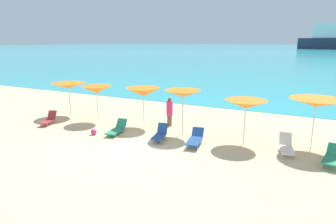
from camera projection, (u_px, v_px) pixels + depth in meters
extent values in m
cube|color=beige|center=(203.00, 110.00, 21.68)|extent=(50.00, 100.00, 0.30)
cube|color=#2DADBC|center=(309.00, 48.00, 212.65)|extent=(650.00, 440.00, 0.02)
cylinder|color=silver|center=(70.00, 100.00, 19.22)|extent=(0.06, 0.06, 2.07)
cone|color=orange|center=(68.00, 86.00, 19.00)|extent=(2.24, 2.24, 0.35)
sphere|color=silver|center=(68.00, 84.00, 18.97)|extent=(0.07, 0.07, 0.07)
cylinder|color=silver|center=(97.00, 105.00, 17.83)|extent=(0.04, 0.04, 2.07)
cone|color=orange|center=(97.00, 90.00, 17.61)|extent=(1.97, 1.97, 0.44)
sphere|color=silver|center=(96.00, 87.00, 17.58)|extent=(0.07, 0.07, 0.07)
cylinder|color=silver|center=(144.00, 108.00, 16.78)|extent=(0.05, 0.05, 2.11)
cone|color=orange|center=(143.00, 92.00, 16.56)|extent=(2.00, 2.00, 0.49)
sphere|color=silver|center=(143.00, 89.00, 16.53)|extent=(0.07, 0.07, 0.07)
cylinder|color=silver|center=(183.00, 113.00, 15.20)|extent=(0.06, 0.06, 2.27)
cone|color=orange|center=(183.00, 94.00, 14.96)|extent=(2.02, 2.02, 0.37)
sphere|color=silver|center=(183.00, 91.00, 14.93)|extent=(0.07, 0.07, 0.07)
cylinder|color=silver|center=(245.00, 123.00, 13.87)|extent=(0.05, 0.05, 2.03)
cone|color=orange|center=(246.00, 104.00, 13.66)|extent=(2.12, 2.12, 0.40)
sphere|color=silver|center=(246.00, 102.00, 13.62)|extent=(0.07, 0.07, 0.07)
cylinder|color=silver|center=(313.00, 125.00, 13.12)|extent=(0.04, 0.04, 2.25)
cone|color=orange|center=(316.00, 103.00, 12.88)|extent=(2.34, 2.34, 0.37)
sphere|color=silver|center=(316.00, 100.00, 12.85)|extent=(0.07, 0.07, 0.07)
cube|color=#1E478C|center=(194.00, 141.00, 13.67)|extent=(0.80, 1.38, 0.05)
cube|color=#1E478C|center=(198.00, 132.00, 14.37)|extent=(0.62, 0.45, 0.43)
cylinder|color=silver|center=(187.00, 146.00, 13.38)|extent=(0.04, 0.04, 0.23)
cylinder|color=silver|center=(198.00, 147.00, 13.24)|extent=(0.04, 0.04, 0.23)
cylinder|color=silver|center=(191.00, 140.00, 14.23)|extent=(0.04, 0.04, 0.23)
cylinder|color=silver|center=(201.00, 141.00, 14.08)|extent=(0.04, 0.04, 0.23)
cube|color=white|center=(287.00, 150.00, 12.68)|extent=(0.79, 1.29, 0.05)
cube|color=white|center=(285.00, 139.00, 13.32)|extent=(0.58, 0.44, 0.54)
cylinder|color=silver|center=(282.00, 155.00, 12.41)|extent=(0.04, 0.04, 0.19)
cylinder|color=silver|center=(294.00, 156.00, 12.29)|extent=(0.04, 0.04, 0.19)
cylinder|color=silver|center=(280.00, 148.00, 13.20)|extent=(0.04, 0.04, 0.19)
cylinder|color=silver|center=(291.00, 149.00, 13.08)|extent=(0.04, 0.04, 0.19)
cube|color=#268C66|center=(115.00, 131.00, 15.40)|extent=(0.78, 1.35, 0.05)
cube|color=#268C66|center=(122.00, 123.00, 16.09)|extent=(0.60, 0.46, 0.46)
cylinder|color=silver|center=(107.00, 135.00, 15.11)|extent=(0.04, 0.04, 0.16)
cylinder|color=silver|center=(116.00, 136.00, 14.97)|extent=(0.04, 0.04, 0.16)
cylinder|color=silver|center=(115.00, 130.00, 15.94)|extent=(0.04, 0.04, 0.16)
cylinder|color=silver|center=(123.00, 131.00, 15.80)|extent=(0.04, 0.04, 0.16)
cube|color=#1E478C|center=(159.00, 137.00, 14.28)|extent=(0.73, 1.15, 0.05)
cube|color=#1E478C|center=(162.00, 128.00, 14.84)|extent=(0.55, 0.38, 0.51)
cylinder|color=silver|center=(152.00, 141.00, 14.07)|extent=(0.04, 0.04, 0.24)
cylinder|color=silver|center=(161.00, 142.00, 13.95)|extent=(0.04, 0.04, 0.24)
cylinder|color=silver|center=(157.00, 136.00, 14.77)|extent=(0.04, 0.04, 0.24)
cylinder|color=silver|center=(165.00, 137.00, 14.65)|extent=(0.04, 0.04, 0.24)
cube|color=#A53333|center=(47.00, 122.00, 17.12)|extent=(0.82, 1.12, 0.05)
cube|color=#A53333|center=(52.00, 115.00, 17.69)|extent=(0.58, 0.49, 0.51)
cylinder|color=silver|center=(40.00, 125.00, 16.89)|extent=(0.04, 0.04, 0.19)
cylinder|color=silver|center=(48.00, 125.00, 16.83)|extent=(0.04, 0.04, 0.19)
cylinder|color=silver|center=(47.00, 122.00, 17.56)|extent=(0.04, 0.04, 0.19)
cylinder|color=silver|center=(54.00, 122.00, 17.51)|extent=(0.04, 0.04, 0.19)
cube|color=#268C66|center=(331.00, 160.00, 11.42)|extent=(0.78, 1.15, 0.05)
cube|color=#268C66|center=(335.00, 150.00, 11.94)|extent=(0.64, 0.53, 0.46)
cylinder|color=silver|center=(322.00, 165.00, 11.35)|extent=(0.04, 0.04, 0.24)
cylinder|color=silver|center=(326.00, 159.00, 11.93)|extent=(0.04, 0.04, 0.24)
cylinder|color=brown|center=(169.00, 121.00, 16.95)|extent=(0.27, 0.27, 0.64)
cylinder|color=#D83372|center=(170.00, 108.00, 16.78)|extent=(0.35, 0.35, 0.83)
sphere|color=brown|center=(170.00, 99.00, 16.66)|extent=(0.21, 0.21, 0.21)
sphere|color=#D83372|center=(94.00, 132.00, 15.38)|extent=(0.30, 0.30, 0.30)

